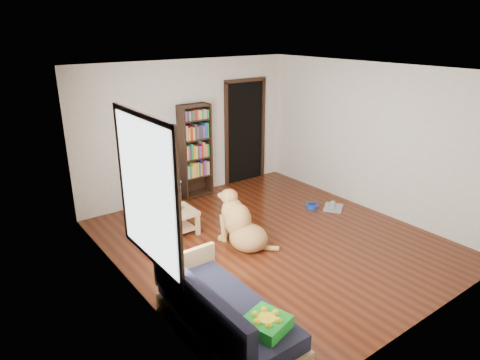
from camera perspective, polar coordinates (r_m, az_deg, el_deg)
ground at (r=6.78m, az=4.24°, el=-7.98°), size 5.00×5.00×0.00m
ceiling at (r=6.03m, az=4.88°, el=14.44°), size 5.00×5.00×0.00m
wall_back at (r=8.26m, az=-6.95°, el=6.70°), size 4.50×0.00×4.50m
wall_front at (r=4.82m, az=24.45°, el=-4.79°), size 4.50×0.00×4.50m
wall_left at (r=5.17m, az=-14.69°, el=-1.95°), size 0.00×5.00×5.00m
wall_right at (r=7.90m, az=17.04°, el=5.35°), size 0.00×5.00×5.00m
green_cushion at (r=4.32m, az=3.53°, el=-18.55°), size 0.47×0.47×0.13m
laptop at (r=6.85m, az=-8.30°, el=-4.02°), size 0.31×0.22×0.02m
dog_bowl at (r=7.99m, az=9.57°, el=-3.44°), size 0.22×0.22×0.08m
grey_rag at (r=8.05m, az=12.33°, el=-3.63°), size 0.51×0.49×0.03m
window at (r=4.67m, az=-12.35°, el=-1.48°), size 0.03×1.46×1.70m
doorway at (r=9.01m, az=0.66°, el=6.77°), size 1.03×0.05×2.19m
tv_stand at (r=7.96m, az=-11.35°, el=-1.84°), size 0.90×0.45×0.50m
crt_tv at (r=7.82m, az=-11.65°, el=1.43°), size 0.55×0.52×0.58m
bookshelf at (r=8.23m, az=-6.01°, el=4.53°), size 0.60×0.30×1.80m
sofa at (r=4.75m, az=-2.34°, el=-17.82°), size 0.80×1.80×0.80m
coffee_table at (r=6.93m, az=-8.37°, el=-4.93°), size 0.55×0.55×0.40m
dog at (r=6.49m, az=0.13°, el=-6.09°), size 0.66×1.01×0.88m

